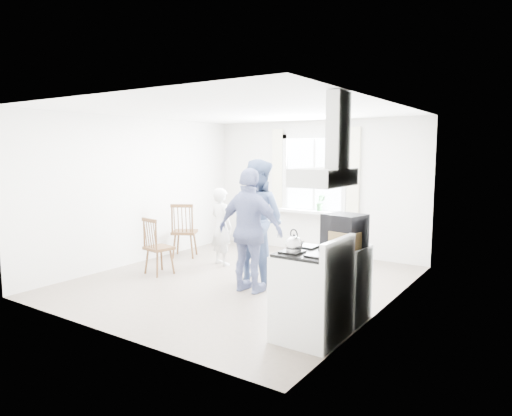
% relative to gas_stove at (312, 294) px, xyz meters
% --- Properties ---
extents(room_shell, '(4.62, 5.12, 2.64)m').
position_rel_gas_stove_xyz_m(room_shell, '(-1.91, 1.35, 0.82)').
color(room_shell, '#75665A').
rests_on(room_shell, ground).
extents(window_assembly, '(1.88, 0.24, 1.70)m').
position_rel_gas_stove_xyz_m(window_assembly, '(-1.91, 3.80, 0.98)').
color(window_assembly, white).
rests_on(window_assembly, room_shell).
extents(range_hood, '(0.45, 0.76, 0.94)m').
position_rel_gas_stove_xyz_m(range_hood, '(0.16, -0.00, 1.42)').
color(range_hood, silver).
rests_on(range_hood, room_shell).
extents(shelf_unit, '(0.40, 0.30, 0.80)m').
position_rel_gas_stove_xyz_m(shelf_unit, '(-3.31, 3.68, -0.08)').
color(shelf_unit, gray).
rests_on(shelf_unit, ground).
extents(gas_stove, '(0.68, 0.76, 1.12)m').
position_rel_gas_stove_xyz_m(gas_stove, '(0.00, 0.00, 0.00)').
color(gas_stove, white).
rests_on(gas_stove, ground).
extents(kettle, '(0.18, 0.18, 0.26)m').
position_rel_gas_stove_xyz_m(kettle, '(-0.13, -0.18, 0.55)').
color(kettle, silver).
rests_on(kettle, gas_stove).
extents(low_cabinet, '(0.50, 0.55, 0.90)m').
position_rel_gas_stove_xyz_m(low_cabinet, '(0.07, 0.70, -0.03)').
color(low_cabinet, silver).
rests_on(low_cabinet, ground).
extents(stereo_stack, '(0.49, 0.45, 0.38)m').
position_rel_gas_stove_xyz_m(stereo_stack, '(0.08, 0.65, 0.61)').
color(stereo_stack, black).
rests_on(stereo_stack, low_cabinet).
extents(cardboard_box, '(0.35, 0.28, 0.20)m').
position_rel_gas_stove_xyz_m(cardboard_box, '(0.13, 0.55, 0.51)').
color(cardboard_box, '#9F804D').
rests_on(cardboard_box, low_cabinet).
extents(windsor_chair_a, '(0.59, 0.59, 1.04)m').
position_rel_gas_stove_xyz_m(windsor_chair_a, '(-3.70, 1.98, 0.15)').
color(windsor_chair_a, '#462B16').
rests_on(windsor_chair_a, ground).
extents(windsor_chair_b, '(0.46, 0.46, 0.95)m').
position_rel_gas_stove_xyz_m(windsor_chair_b, '(-3.28, 0.83, 0.09)').
color(windsor_chair_b, '#462B16').
rests_on(windsor_chair_b, ground).
extents(person_left, '(0.62, 0.62, 1.37)m').
position_rel_gas_stove_xyz_m(person_left, '(-2.79, 1.98, 0.20)').
color(person_left, silver).
rests_on(person_left, ground).
extents(person_mid, '(1.05, 1.05, 1.88)m').
position_rel_gas_stove_xyz_m(person_mid, '(-1.74, 1.57, 0.46)').
color(person_mid, '#4A5F8B').
rests_on(person_mid, ground).
extents(person_right, '(1.06, 1.06, 1.77)m').
position_rel_gas_stove_xyz_m(person_right, '(-1.48, 0.97, 0.40)').
color(person_right, navy).
rests_on(person_right, ground).
extents(potted_plant, '(0.23, 0.23, 0.33)m').
position_rel_gas_stove_xyz_m(potted_plant, '(-1.71, 3.71, 0.53)').
color(potted_plant, '#306C34').
rests_on(potted_plant, window_assembly).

